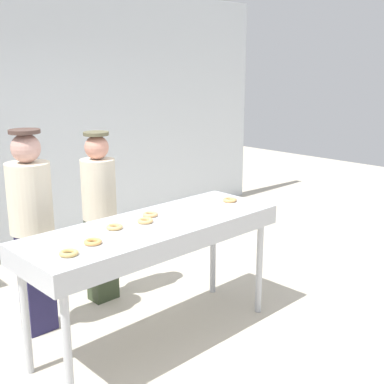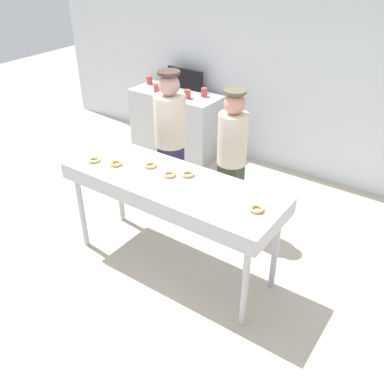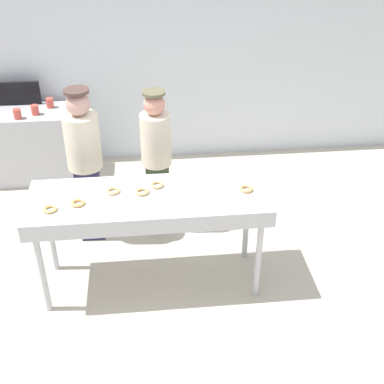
{
  "view_description": "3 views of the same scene",
  "coord_description": "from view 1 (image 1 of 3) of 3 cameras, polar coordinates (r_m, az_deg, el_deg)",
  "views": [
    {
      "loc": [
        -2.3,
        -2.79,
        2.14
      ],
      "look_at": [
        0.34,
        -0.06,
        1.17
      ],
      "focal_mm": 46.74,
      "sensor_mm": 36.0,
      "label": 1
    },
    {
      "loc": [
        2.05,
        -2.6,
        2.89
      ],
      "look_at": [
        0.33,
        -0.14,
        1.04
      ],
      "focal_mm": 40.26,
      "sensor_mm": 36.0,
      "label": 2
    },
    {
      "loc": [
        -0.01,
        -3.77,
        3.42
      ],
      "look_at": [
        0.36,
        -0.14,
        1.08
      ],
      "focal_mm": 48.62,
      "sensor_mm": 36.0,
      "label": 3
    }
  ],
  "objects": [
    {
      "name": "worker_baker",
      "position": [
        4.57,
        -10.5,
        -2.01
      ],
      "size": [
        0.31,
        0.31,
        1.57
      ],
      "rotation": [
        0.0,
        0.0,
        3.15
      ],
      "color": "#313D26",
      "rests_on": "ground"
    },
    {
      "name": "fryer_conveyor",
      "position": [
        3.82,
        -4.3,
        -4.68
      ],
      "size": [
        2.09,
        0.72,
        0.98
      ],
      "color": "#B7BABF",
      "rests_on": "ground"
    },
    {
      "name": "ground_plane",
      "position": [
        4.19,
        -4.06,
        -16.32
      ],
      "size": [
        16.0,
        16.0,
        0.0
      ],
      "primitive_type": "plane",
      "color": "beige"
    },
    {
      "name": "glazed_donut_0",
      "position": [
        3.68,
        -8.83,
        -3.95
      ],
      "size": [
        0.14,
        0.14,
        0.03
      ],
      "primitive_type": "torus",
      "rotation": [
        0.0,
        0.0,
        1.77
      ],
      "color": "#E1B56C",
      "rests_on": "fryer_conveyor"
    },
    {
      "name": "glazed_donut_5",
      "position": [
        3.4,
        -11.25,
        -5.59
      ],
      "size": [
        0.17,
        0.17,
        0.03
      ],
      "primitive_type": "torus",
      "rotation": [
        0.0,
        0.0,
        0.62
      ],
      "color": "#ECAA5B",
      "rests_on": "fryer_conveyor"
    },
    {
      "name": "glazed_donut_3",
      "position": [
        3.79,
        -5.37,
        -3.28
      ],
      "size": [
        0.17,
        0.17,
        0.03
      ],
      "primitive_type": "torus",
      "rotation": [
        0.0,
        0.0,
        0.71
      ],
      "color": "#E5B16A",
      "rests_on": "fryer_conveyor"
    },
    {
      "name": "worker_assistant",
      "position": [
        4.12,
        -17.83,
        -3.09
      ],
      "size": [
        0.34,
        0.34,
        1.66
      ],
      "rotation": [
        0.0,
        0.0,
        3.36
      ],
      "color": "#232048",
      "rests_on": "ground"
    },
    {
      "name": "glazed_donut_4",
      "position": [
        3.24,
        -13.89,
        -6.76
      ],
      "size": [
        0.14,
        0.14,
        0.03
      ],
      "primitive_type": "torus",
      "rotation": [
        0.0,
        0.0,
        0.19
      ],
      "color": "#DEB867",
      "rests_on": "fryer_conveyor"
    },
    {
      "name": "back_wall",
      "position": [
        5.85,
        -20.87,
        7.41
      ],
      "size": [
        8.0,
        0.12,
        3.05
      ],
      "primitive_type": "cube",
      "color": "silver",
      "rests_on": "ground"
    },
    {
      "name": "glazed_donut_1",
      "position": [
        4.36,
        4.32,
        -0.9
      ],
      "size": [
        0.17,
        0.17,
        0.03
      ],
      "primitive_type": "torus",
      "rotation": [
        0.0,
        0.0,
        2.14
      ],
      "color": "#E6A861",
      "rests_on": "fryer_conveyor"
    },
    {
      "name": "glazed_donut_2",
      "position": [
        3.94,
        -4.79,
        -2.56
      ],
      "size": [
        0.14,
        0.14,
        0.03
      ],
      "primitive_type": "torus",
      "rotation": [
        0.0,
        0.0,
        1.43
      ],
      "color": "#E4AF6D",
      "rests_on": "fryer_conveyor"
    }
  ]
}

